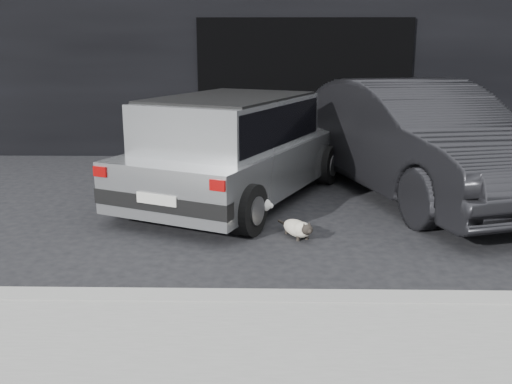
{
  "coord_description": "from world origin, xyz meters",
  "views": [
    {
      "loc": [
        0.31,
        -6.93,
        2.12
      ],
      "look_at": [
        0.19,
        -0.89,
        0.55
      ],
      "focal_mm": 40.0,
      "sensor_mm": 36.0,
      "label": 1
    }
  ],
  "objects_px": {
    "second_car": "(416,139)",
    "cat_white": "(243,212)",
    "cat_siamese": "(299,229)",
    "silver_hatchback": "(234,144)"
  },
  "relations": [
    {
      "from": "silver_hatchback",
      "to": "cat_white",
      "type": "xyz_separation_m",
      "value": [
        0.18,
        -1.29,
        -0.6
      ]
    },
    {
      "from": "second_car",
      "to": "cat_white",
      "type": "bearing_deg",
      "value": -163.54
    },
    {
      "from": "silver_hatchback",
      "to": "cat_white",
      "type": "distance_m",
      "value": 1.44
    },
    {
      "from": "cat_white",
      "to": "cat_siamese",
      "type": "bearing_deg",
      "value": 70.0
    },
    {
      "from": "second_car",
      "to": "cat_white",
      "type": "distance_m",
      "value": 2.93
    },
    {
      "from": "cat_white",
      "to": "second_car",
      "type": "bearing_deg",
      "value": 131.4
    },
    {
      "from": "cat_siamese",
      "to": "cat_white",
      "type": "relative_size",
      "value": 0.7
    },
    {
      "from": "silver_hatchback",
      "to": "cat_white",
      "type": "height_order",
      "value": "silver_hatchback"
    },
    {
      "from": "second_car",
      "to": "cat_siamese",
      "type": "bearing_deg",
      "value": -149.53
    },
    {
      "from": "silver_hatchback",
      "to": "second_car",
      "type": "height_order",
      "value": "second_car"
    }
  ]
}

